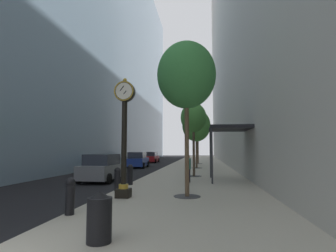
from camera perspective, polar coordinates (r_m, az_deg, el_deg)
The scene contains 17 objects.
ground_plane at distance 31.04m, azimuth -0.23°, elevation -8.73°, with size 110.00×110.00×0.00m, color black.
sidewalk_right at distance 33.76m, azimuth 6.39°, elevation -8.27°, with size 6.96×80.00×0.14m, color #ADA593.
building_block_left at distance 40.55m, azimuth -16.82°, elevation 19.01°, with size 9.00×80.00×36.74m.
street_clock at distance 11.05m, azimuth -9.32°, elevation -0.99°, with size 0.84×0.55×4.87m.
bollard_nearest at distance 8.69m, azimuth -20.16°, elevation -13.66°, with size 0.29×0.29×1.09m.
bollard_third at distance 12.76m, azimuth -10.75°, elevation -10.97°, with size 0.29×0.29×1.09m.
bollard_fourth at distance 14.87m, azimuth -8.04°, elevation -10.13°, with size 0.29×0.29×1.09m.
street_tree_near at distance 11.54m, azimuth 3.95°, elevation 10.65°, with size 2.48×2.48×6.49m.
street_tree_mid_near at distance 19.44m, azimuth 5.46°, elevation 1.67°, with size 1.86×1.86×5.27m.
street_tree_mid_far at distance 27.62m, azimuth 6.06°, elevation 0.11°, with size 2.89×2.89×6.01m.
street_tree_far at distance 35.87m, azimuth 6.37°, elevation 0.45°, with size 2.30×2.30×6.62m.
trash_bin at distance 6.07m, azimuth -14.41°, elevation -18.10°, with size 0.53×0.53×1.05m.
pedestrian_walking at distance 15.83m, azimuth 4.29°, elevation -8.85°, with size 0.40×0.49×1.61m.
storefront_awning at distance 16.96m, azimuth 12.76°, elevation -0.70°, with size 2.40×3.60×3.30m.
car_red_near at distance 41.08m, azimuth -3.59°, elevation -6.69°, with size 2.01×4.36×1.61m.
car_blue_mid at distance 30.09m, azimuth -6.53°, elevation -7.23°, with size 2.22×4.36×1.73m.
car_grey_far at distance 17.97m, azimuth -13.74°, elevation -8.71°, with size 2.13×4.23×1.74m.
Camera 1 is at (4.15, -3.69, 2.08)m, focal length 28.59 mm.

